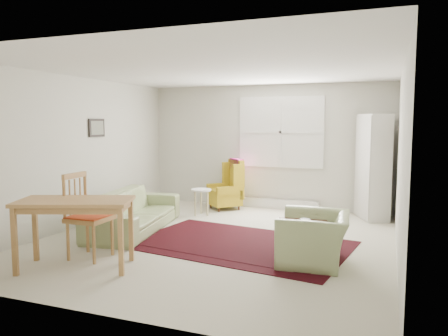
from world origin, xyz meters
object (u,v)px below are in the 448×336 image
(sofa, at_px, (135,203))
(desk_chair, at_px, (90,216))
(armchair, at_px, (314,233))
(wingback_chair, at_px, (225,184))
(coffee_table, at_px, (305,241))
(cabinet, at_px, (373,167))
(desk, at_px, (76,234))
(stool, at_px, (201,202))

(sofa, relative_size, desk_chair, 1.98)
(armchair, height_order, desk_chair, desk_chair)
(wingback_chair, relative_size, coffee_table, 1.69)
(cabinet, height_order, desk_chair, cabinet)
(wingback_chair, height_order, desk_chair, desk_chair)
(armchair, bearing_deg, desk, -70.10)
(coffee_table, distance_m, stool, 3.06)
(cabinet, distance_m, desk_chair, 5.00)
(armchair, height_order, desk, desk)
(sofa, bearing_deg, armchair, -111.53)
(armchair, height_order, stool, armchair)
(desk_chair, bearing_deg, coffee_table, -71.68)
(sofa, bearing_deg, desk_chair, -179.38)
(desk, bearing_deg, stool, 86.64)
(wingback_chair, height_order, coffee_table, wingback_chair)
(armchair, relative_size, wingback_chair, 0.95)
(stool, bearing_deg, desk, -93.36)
(armchair, xyz_separation_m, desk, (-2.64, -1.21, 0.04))
(armchair, xyz_separation_m, desk_chair, (-2.72, -0.83, 0.17))
(desk_chair, bearing_deg, cabinet, -42.45)
(coffee_table, xyz_separation_m, cabinet, (0.71, 2.83, 0.70))
(coffee_table, bearing_deg, desk_chair, -160.72)
(wingback_chair, bearing_deg, desk, -50.10)
(desk, bearing_deg, coffee_table, 27.20)
(stool, xyz_separation_m, desk, (-0.19, -3.28, 0.17))
(wingback_chair, distance_m, coffee_table, 3.45)
(wingback_chair, relative_size, desk_chair, 0.92)
(coffee_table, relative_size, desk, 0.46)
(coffee_table, bearing_deg, wingback_chair, 128.02)
(armchair, relative_size, desk_chair, 0.88)
(armchair, xyz_separation_m, cabinet, (0.58, 2.91, 0.57))
(coffee_table, height_order, cabinet, cabinet)
(sofa, xyz_separation_m, stool, (0.54, 1.44, -0.19))
(cabinet, relative_size, desk, 1.44)
(cabinet, xyz_separation_m, desk, (-3.22, -4.11, -0.53))
(armchair, xyz_separation_m, wingback_chair, (-2.25, 2.79, 0.13))
(sofa, relative_size, stool, 4.32)
(sofa, relative_size, desk, 1.65)
(sofa, bearing_deg, wingback_chair, -28.51)
(armchair, xyz_separation_m, coffee_table, (-0.13, 0.08, -0.13))
(wingback_chair, relative_size, stool, 2.01)
(cabinet, distance_m, desk, 5.25)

